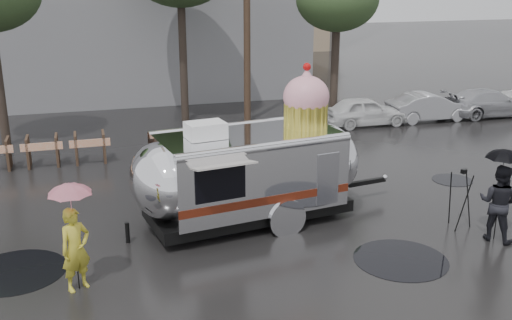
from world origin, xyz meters
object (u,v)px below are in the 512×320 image
object	(u,v)px
person_left	(76,249)
tripod	(461,193)
person_right	(498,203)
airstream_trailer	(252,168)

from	to	relation	value
person_left	tripod	xyz separation A→B (m)	(9.14, 0.53, 0.04)
person_right	tripod	size ratio (longest dim) A/B	1.22
person_left	airstream_trailer	bearing A→B (deg)	-1.57
person_right	person_left	bearing A→B (deg)	51.72
tripod	airstream_trailer	bearing A→B (deg)	144.87
person_left	tripod	size ratio (longest dim) A/B	1.13
airstream_trailer	person_left	bearing A→B (deg)	-159.72
airstream_trailer	tripod	bearing A→B (deg)	-29.87
tripod	person_left	bearing A→B (deg)	169.24
person_right	tripod	bearing A→B (deg)	-11.36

